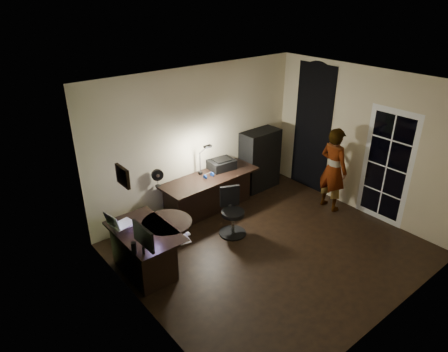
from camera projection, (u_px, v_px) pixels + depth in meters
floor at (271, 250)px, 6.58m from camera, size 4.50×4.00×0.01m
ceiling at (281, 86)px, 5.40m from camera, size 4.50×4.00×0.01m
wall_back at (198, 139)px, 7.39m from camera, size 4.50×0.01×2.70m
wall_front at (401, 234)px, 4.59m from camera, size 4.50×0.01×2.70m
wall_left at (142, 228)px, 4.71m from camera, size 0.01×4.00×2.70m
wall_right at (362, 142)px, 7.27m from camera, size 0.01×4.00×2.70m
green_wall_overlay at (143, 227)px, 4.72m from camera, size 0.00×4.00×2.70m
arched_doorway at (312, 129)px, 8.09m from camera, size 0.01×0.90×2.60m
french_door at (387, 167)px, 7.01m from camera, size 0.02×0.92×2.10m
framed_picture at (123, 176)px, 4.83m from camera, size 0.04×0.30×0.25m
desk_left at (147, 251)px, 5.96m from camera, size 0.77×1.24×0.71m
desk_right at (211, 194)px, 7.56m from camera, size 1.97×0.77×0.73m
cabinet at (260, 160)px, 8.35m from camera, size 0.86×0.45×1.27m
laptop_stand at (123, 228)px, 5.81m from camera, size 0.28×0.26×0.10m
laptop at (122, 218)px, 5.74m from camera, size 0.39×0.37×0.23m
monitor at (143, 245)px, 5.25m from camera, size 0.11×0.48×0.32m
mouse at (188, 234)px, 5.73m from camera, size 0.07×0.10×0.04m
phone at (182, 226)px, 5.93m from camera, size 0.08×0.14×0.01m
pen at (172, 214)px, 6.23m from camera, size 0.07×0.14×0.01m
speaker at (134, 248)px, 5.29m from camera, size 0.08×0.08×0.18m
notepad at (183, 239)px, 5.62m from camera, size 0.21×0.26×0.01m
desk_fan at (157, 178)px, 7.00m from camera, size 0.24×0.17×0.33m
headphones at (209, 175)px, 7.36m from camera, size 0.22×0.12×0.10m
printer at (222, 164)px, 7.67m from camera, size 0.51×0.42×0.21m
desk_lamp at (200, 157)px, 7.34m from camera, size 0.24×0.35×0.71m
office_chair at (233, 213)px, 6.81m from camera, size 0.62×0.62×0.84m
person at (333, 169)px, 7.49m from camera, size 0.42×0.60×1.62m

